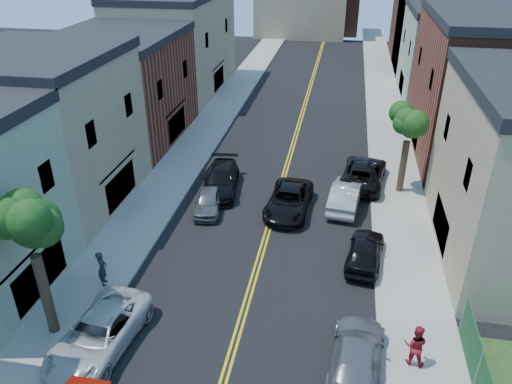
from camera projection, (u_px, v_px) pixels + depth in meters
The scene contains 23 objects.
sidewalk_left at pixel (210, 124), 44.06m from camera, with size 3.20×100.00×0.15m, color gray.
sidewalk_right at pixel (390, 136), 41.58m from camera, with size 3.20×100.00×0.15m, color gray.
curb_left at pixel (229, 125), 43.79m from camera, with size 0.30×100.00×0.15m, color gray.
curb_right at pixel (369, 135), 41.85m from camera, with size 0.30×100.00×0.15m, color gray.
bldg_left_tan_near at pixel (45, 135), 29.94m from camera, with size 9.00×10.00×9.00m, color #998466.
bldg_left_brick at pixel (121, 91), 39.69m from camera, with size 9.00×12.00×8.00m, color brown.
bldg_left_tan_far at pixel (176, 45), 51.44m from camera, with size 9.00×16.00×9.50m, color #998466.
bldg_right_brick at pixel (485, 90), 36.54m from camera, with size 9.00×14.00×10.00m, color brown.
bldg_right_palegrn at pixel (452, 57), 49.01m from camera, with size 9.00×12.00×8.50m, color gray.
church at pixel (456, 4), 60.25m from camera, with size 16.20×14.20×22.60m.
backdrop_center at pixel (328, 0), 80.26m from camera, with size 10.00×8.00×10.00m, color brown.
tree_left_mid at pixel (22, 202), 18.47m from camera, with size 5.20×5.20×9.29m.
tree_right_far at pixel (412, 110), 30.22m from camera, with size 4.40×4.40×8.03m.
white_pickup at pixel (99, 334), 20.47m from camera, with size 2.55×5.54×1.54m, color silver.
grey_car_left at pixel (208, 201), 30.56m from camera, with size 1.56×3.88×1.32m, color #4F5256.
black_car_left at pixel (221, 180), 32.81m from camera, with size 2.22×5.46×1.59m, color black.
grey_car_right at pixel (357, 355), 19.50m from camera, with size 2.04×5.01×1.45m, color #5B5D63.
black_car_right at pixel (365, 251), 25.73m from camera, with size 1.76×4.37×1.49m, color black.
silver_car_right at pixel (346, 195), 30.94m from camera, with size 1.72×4.92×1.62m, color #B2B4BA.
dark_car_right_far at pixel (364, 173), 33.70m from camera, with size 2.73×5.92×1.64m, color black.
black_suv_lane at pixel (289, 200), 30.46m from camera, with size 2.48×5.38×1.49m, color black.
pedestrian_left at pixel (102, 268), 23.86m from camera, with size 0.68×0.45×1.86m, color #222228.
pedestrian_right at pixel (415, 345), 19.46m from camera, with size 0.92×0.72×1.89m, color maroon.
Camera 1 is at (3.65, -0.22, 15.71)m, focal length 34.52 mm.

